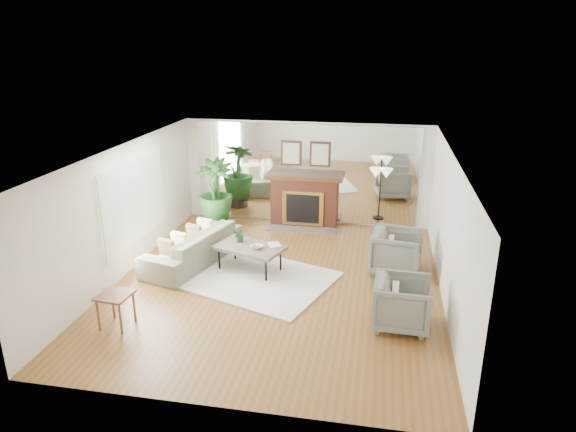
% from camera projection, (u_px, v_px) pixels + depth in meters
% --- Properties ---
extents(ground, '(7.00, 7.00, 0.00)m').
position_uv_depth(ground, '(277.00, 283.00, 9.68)').
color(ground, brown).
rests_on(ground, ground).
extents(wall_left, '(0.02, 7.00, 2.50)m').
position_uv_depth(wall_left, '(124.00, 211.00, 9.78)').
color(wall_left, white).
rests_on(wall_left, ground).
extents(wall_right, '(0.02, 7.00, 2.50)m').
position_uv_depth(wall_right, '(448.00, 232.00, 8.75)').
color(wall_right, white).
rests_on(wall_right, ground).
extents(wall_back, '(6.00, 0.02, 2.50)m').
position_uv_depth(wall_back, '(306.00, 173.00, 12.51)').
color(wall_back, white).
rests_on(wall_back, ground).
extents(mirror_panel, '(5.40, 0.04, 2.40)m').
position_uv_depth(mirror_panel, '(306.00, 174.00, 12.49)').
color(mirror_panel, silver).
rests_on(mirror_panel, wall_back).
extents(window_panel, '(0.04, 2.40, 1.50)m').
position_uv_depth(window_panel, '(134.00, 200.00, 10.11)').
color(window_panel, '#B2E09E').
rests_on(window_panel, wall_left).
extents(fireplace, '(1.85, 0.83, 2.05)m').
position_uv_depth(fireplace, '(304.00, 199.00, 12.49)').
color(fireplace, brown).
rests_on(fireplace, ground).
extents(area_rug, '(3.52, 3.00, 0.03)m').
position_uv_depth(area_rug, '(251.00, 277.00, 9.88)').
color(area_rug, white).
rests_on(area_rug, ground).
extents(coffee_table, '(1.49, 1.15, 0.52)m').
position_uv_depth(coffee_table, '(249.00, 248.00, 10.04)').
color(coffee_table, '#6A5C54').
rests_on(coffee_table, ground).
extents(sofa, '(1.54, 2.57, 0.70)m').
position_uv_depth(sofa, '(193.00, 247.00, 10.46)').
color(sofa, slate).
rests_on(sofa, ground).
extents(armchair_back, '(1.06, 1.04, 0.86)m').
position_uv_depth(armchair_back, '(396.00, 252.00, 10.01)').
color(armchair_back, gray).
rests_on(armchair_back, ground).
extents(armchair_front, '(0.93, 0.91, 0.81)m').
position_uv_depth(armchair_front, '(402.00, 303.00, 8.12)').
color(armchair_front, gray).
rests_on(armchair_front, ground).
extents(side_table, '(0.54, 0.54, 0.56)m').
position_uv_depth(side_table, '(115.00, 299.00, 8.10)').
color(side_table, brown).
rests_on(side_table, ground).
extents(potted_ficus, '(0.85, 0.85, 1.74)m').
position_uv_depth(potted_ficus, '(216.00, 193.00, 12.04)').
color(potted_ficus, black).
rests_on(potted_ficus, ground).
extents(floor_lamp, '(0.52, 0.29, 1.61)m').
position_uv_depth(floor_lamp, '(381.00, 179.00, 11.56)').
color(floor_lamp, black).
rests_on(floor_lamp, ground).
extents(tabletop_plant, '(0.30, 0.27, 0.30)m').
position_uv_depth(tabletop_plant, '(240.00, 235.00, 10.21)').
color(tabletop_plant, '#245A21').
rests_on(tabletop_plant, coffee_table).
extents(fruit_bowl, '(0.30, 0.30, 0.06)m').
position_uv_depth(fruit_bowl, '(256.00, 247.00, 9.92)').
color(fruit_bowl, brown).
rests_on(fruit_bowl, coffee_table).
extents(book, '(0.33, 0.36, 0.02)m').
position_uv_depth(book, '(269.00, 245.00, 10.03)').
color(book, brown).
rests_on(book, coffee_table).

